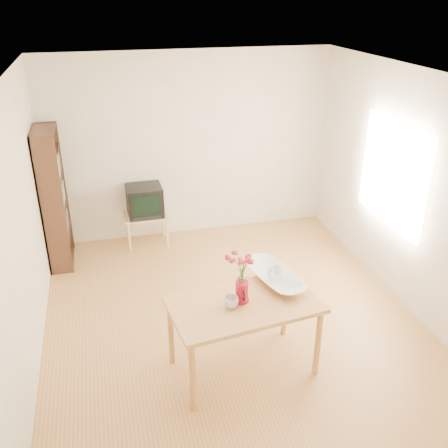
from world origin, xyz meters
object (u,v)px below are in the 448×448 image
object	(u,v)px
pitcher	(242,292)
table	(244,311)
mug	(231,302)
bowl	(275,258)
television	(145,200)

from	to	relation	value
pitcher	table	bearing A→B (deg)	-61.46
pitcher	mug	bearing A→B (deg)	-147.08
bowl	mug	bearing A→B (deg)	-147.08
television	bowl	bearing A→B (deg)	-69.74
pitcher	mug	xyz separation A→B (m)	(-0.11, -0.07, -0.04)
table	television	bearing A→B (deg)	94.57
table	pitcher	size ratio (longest dim) A/B	6.78
mug	table	bearing A→B (deg)	-170.83
mug	television	xyz separation A→B (m)	(-0.47, 2.85, -0.13)
television	table	bearing A→B (deg)	-79.13
bowl	television	world-z (taller)	bowl
bowl	television	distance (m)	2.72
pitcher	bowl	xyz separation A→B (m)	(0.40, 0.27, 0.15)
mug	television	distance (m)	2.89
table	bowl	world-z (taller)	bowl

